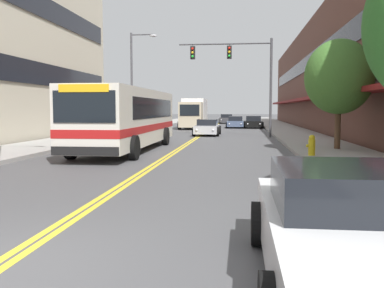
{
  "coord_description": "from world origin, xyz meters",
  "views": [
    {
      "loc": [
        3.13,
        -5.11,
        2.05
      ],
      "look_at": [
        -0.63,
        27.38,
        -0.66
      ],
      "focal_mm": 40.0,
      "sensor_mm": 36.0,
      "label": 1
    }
  ],
  "objects_px": {
    "car_white_parked_right_foreground": "(346,231)",
    "car_slate_blue_moving_lead": "(235,122)",
    "car_red_parked_left_far": "(138,129)",
    "box_truck": "(194,113)",
    "car_dark_grey_moving_second": "(227,119)",
    "street_lamp_left_far": "(135,75)",
    "car_beige_parked_left_mid": "(158,125)",
    "city_bus": "(128,116)",
    "street_tree_right_mid": "(339,77)",
    "fire_hydrant": "(312,145)",
    "street_lamp_left_near": "(0,14)",
    "traffic_signal_mast": "(240,67)",
    "car_silver_moving_third": "(207,128)",
    "car_black_parked_right_mid": "(253,122)"
  },
  "relations": [
    {
      "from": "car_white_parked_right_foreground",
      "to": "car_slate_blue_moving_lead",
      "type": "relative_size",
      "value": 1.07
    },
    {
      "from": "car_red_parked_left_far",
      "to": "box_truck",
      "type": "xyz_separation_m",
      "value": [
        2.57,
        13.66,
        1.0
      ]
    },
    {
      "from": "car_dark_grey_moving_second",
      "to": "street_lamp_left_far",
      "type": "relative_size",
      "value": 0.62
    },
    {
      "from": "car_beige_parked_left_mid",
      "to": "car_slate_blue_moving_lead",
      "type": "xyz_separation_m",
      "value": [
        6.76,
        8.77,
        -0.06
      ]
    },
    {
      "from": "city_bus",
      "to": "car_dark_grey_moving_second",
      "type": "distance_m",
      "value": 39.8
    },
    {
      "from": "car_white_parked_right_foreground",
      "to": "street_tree_right_mid",
      "type": "bearing_deg",
      "value": 78.19
    },
    {
      "from": "car_dark_grey_moving_second",
      "to": "street_lamp_left_far",
      "type": "distance_m",
      "value": 28.77
    },
    {
      "from": "city_bus",
      "to": "street_lamp_left_far",
      "type": "distance_m",
      "value": 12.44
    },
    {
      "from": "city_bus",
      "to": "car_slate_blue_moving_lead",
      "type": "height_order",
      "value": "city_bus"
    },
    {
      "from": "car_red_parked_left_far",
      "to": "street_tree_right_mid",
      "type": "height_order",
      "value": "street_tree_right_mid"
    },
    {
      "from": "box_truck",
      "to": "fire_hydrant",
      "type": "bearing_deg",
      "value": -73.83
    },
    {
      "from": "car_beige_parked_left_mid",
      "to": "street_lamp_left_near",
      "type": "height_order",
      "value": "street_lamp_left_near"
    },
    {
      "from": "car_red_parked_left_far",
      "to": "car_dark_grey_moving_second",
      "type": "bearing_deg",
      "value": 79.72
    },
    {
      "from": "city_bus",
      "to": "car_red_parked_left_far",
      "type": "relative_size",
      "value": 2.4
    },
    {
      "from": "car_slate_blue_moving_lead",
      "to": "car_dark_grey_moving_second",
      "type": "height_order",
      "value": "car_dark_grey_moving_second"
    },
    {
      "from": "fire_hydrant",
      "to": "box_truck",
      "type": "bearing_deg",
      "value": 106.17
    },
    {
      "from": "car_beige_parked_left_mid",
      "to": "street_lamp_left_near",
      "type": "relative_size",
      "value": 0.53
    },
    {
      "from": "car_slate_blue_moving_lead",
      "to": "traffic_signal_mast",
      "type": "bearing_deg",
      "value": -88.11
    },
    {
      "from": "city_bus",
      "to": "street_tree_right_mid",
      "type": "distance_m",
      "value": 10.22
    },
    {
      "from": "box_truck",
      "to": "street_lamp_left_far",
      "type": "xyz_separation_m",
      "value": [
        -3.25,
        -11.71,
        3.04
      ]
    },
    {
      "from": "car_red_parked_left_far",
      "to": "box_truck",
      "type": "distance_m",
      "value": 13.94
    },
    {
      "from": "car_silver_moving_third",
      "to": "box_truck",
      "type": "bearing_deg",
      "value": 101.59
    },
    {
      "from": "car_silver_moving_third",
      "to": "city_bus",
      "type": "bearing_deg",
      "value": -103.28
    },
    {
      "from": "car_red_parked_left_far",
      "to": "box_truck",
      "type": "relative_size",
      "value": 0.67
    },
    {
      "from": "street_tree_right_mid",
      "to": "fire_hydrant",
      "type": "relative_size",
      "value": 6.13
    },
    {
      "from": "box_truck",
      "to": "fire_hydrant",
      "type": "height_order",
      "value": "box_truck"
    },
    {
      "from": "car_white_parked_right_foreground",
      "to": "box_truck",
      "type": "xyz_separation_m",
      "value": [
        -6.11,
        39.14,
        0.95
      ]
    },
    {
      "from": "car_dark_grey_moving_second",
      "to": "fire_hydrant",
      "type": "relative_size",
      "value": 5.81
    },
    {
      "from": "car_red_parked_left_far",
      "to": "street_lamp_left_far",
      "type": "height_order",
      "value": "street_lamp_left_far"
    },
    {
      "from": "car_red_parked_left_far",
      "to": "car_dark_grey_moving_second",
      "type": "height_order",
      "value": "car_dark_grey_moving_second"
    },
    {
      "from": "car_black_parked_right_mid",
      "to": "car_slate_blue_moving_lead",
      "type": "relative_size",
      "value": 0.96
    },
    {
      "from": "car_red_parked_left_far",
      "to": "city_bus",
      "type": "bearing_deg",
      "value": -79.01
    },
    {
      "from": "box_truck",
      "to": "street_tree_right_mid",
      "type": "height_order",
      "value": "street_tree_right_mid"
    },
    {
      "from": "car_silver_moving_third",
      "to": "street_lamp_left_near",
      "type": "bearing_deg",
      "value": -105.94
    },
    {
      "from": "car_white_parked_right_foreground",
      "to": "box_truck",
      "type": "relative_size",
      "value": 0.63
    },
    {
      "from": "car_beige_parked_left_mid",
      "to": "car_red_parked_left_far",
      "type": "relative_size",
      "value": 0.95
    },
    {
      "from": "car_white_parked_right_foreground",
      "to": "street_lamp_left_far",
      "type": "xyz_separation_m",
      "value": [
        -9.36,
        27.43,
        3.99
      ]
    },
    {
      "from": "car_white_parked_right_foreground",
      "to": "box_truck",
      "type": "bearing_deg",
      "value": 98.87
    },
    {
      "from": "fire_hydrant",
      "to": "car_slate_blue_moving_lead",
      "type": "bearing_deg",
      "value": 96.85
    },
    {
      "from": "car_beige_parked_left_mid",
      "to": "car_dark_grey_moving_second",
      "type": "relative_size",
      "value": 0.97
    },
    {
      "from": "box_truck",
      "to": "street_lamp_left_far",
      "type": "distance_m",
      "value": 12.53
    },
    {
      "from": "car_red_parked_left_far",
      "to": "traffic_signal_mast",
      "type": "bearing_deg",
      "value": 5.63
    },
    {
      "from": "box_truck",
      "to": "street_tree_right_mid",
      "type": "xyz_separation_m",
      "value": [
        9.39,
        -23.46,
        1.92
      ]
    },
    {
      "from": "box_truck",
      "to": "street_tree_right_mid",
      "type": "bearing_deg",
      "value": -68.18
    },
    {
      "from": "city_bus",
      "to": "car_beige_parked_left_mid",
      "type": "height_order",
      "value": "city_bus"
    },
    {
      "from": "car_black_parked_right_mid",
      "to": "car_beige_parked_left_mid",
      "type": "bearing_deg",
      "value": -135.59
    },
    {
      "from": "car_beige_parked_left_mid",
      "to": "city_bus",
      "type": "bearing_deg",
      "value": -83.78
    },
    {
      "from": "city_bus",
      "to": "car_slate_blue_moving_lead",
      "type": "relative_size",
      "value": 2.72
    },
    {
      "from": "box_truck",
      "to": "city_bus",
      "type": "bearing_deg",
      "value": -91.61
    },
    {
      "from": "city_bus",
      "to": "car_dark_grey_moving_second",
      "type": "height_order",
      "value": "city_bus"
    }
  ]
}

